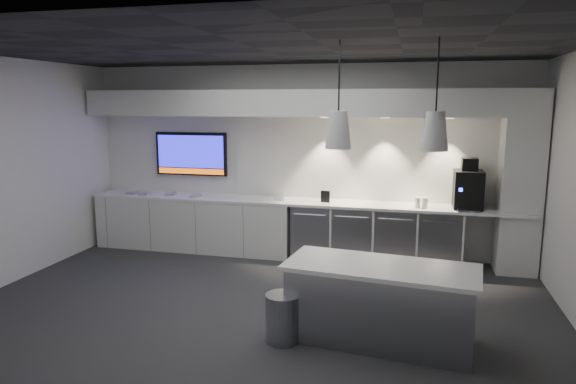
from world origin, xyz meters
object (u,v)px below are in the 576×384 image
(coffee_machine, at_px, (468,188))
(bin, at_px, (283,318))
(wall_tv, at_px, (191,154))
(island, at_px, (380,303))

(coffee_machine, bearing_deg, bin, -124.95)
(wall_tv, relative_size, bin, 2.51)
(wall_tv, xyz_separation_m, island, (3.36, -2.94, -1.15))
(island, distance_m, coffee_machine, 3.00)
(wall_tv, distance_m, bin, 4.19)
(island, xyz_separation_m, coffee_machine, (1.05, 2.70, 0.79))
(coffee_machine, bearing_deg, wall_tv, 176.30)
(coffee_machine, bearing_deg, island, -111.82)
(bin, relative_size, coffee_machine, 0.68)
(bin, distance_m, coffee_machine, 3.68)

